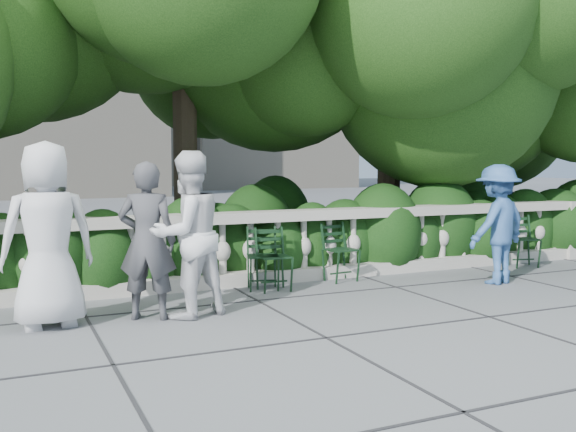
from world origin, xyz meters
name	(u,v)px	position (x,y,z in m)	size (l,w,h in m)	color
ground	(324,311)	(0.00, 0.00, 0.00)	(90.00, 90.00, 0.00)	#52555A
balustrade	(264,248)	(0.00, 1.80, 0.49)	(12.00, 0.44, 1.00)	#9E998E
shrub_hedge	(235,270)	(0.00, 3.00, 0.00)	(15.00, 2.60, 1.70)	black
tree_canopy	(270,16)	(0.69, 3.19, 3.96)	(15.04, 6.52, 6.78)	#3F3023
chair_b	(264,292)	(-0.22, 1.26, 0.00)	(0.44, 0.48, 0.84)	black
chair_d	(347,283)	(1.05, 1.34, 0.00)	(0.44, 0.48, 0.84)	black
chair_e	(278,293)	(-0.09, 1.12, 0.00)	(0.44, 0.48, 0.84)	black
chair_f	(528,268)	(4.25, 1.22, 0.00)	(0.44, 0.48, 0.84)	black
person_businessman	(48,235)	(-2.88, 0.52, 0.95)	(0.93, 0.60, 1.90)	silver
person_woman_grey	(147,241)	(-1.89, 0.45, 0.85)	(0.62, 0.41, 1.69)	#3D3D42
person_casual_man	(188,234)	(-1.47, 0.38, 0.90)	(0.88, 0.68, 1.80)	silver
person_older_blue	(498,224)	(2.93, 0.47, 0.82)	(1.06, 0.61, 1.65)	#305791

